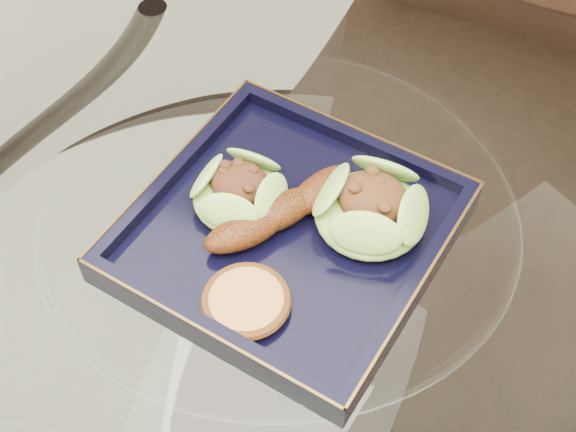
% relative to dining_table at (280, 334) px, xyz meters
% --- Properties ---
extents(dining_table, '(1.13, 1.13, 0.77)m').
position_rel_dining_table_xyz_m(dining_table, '(0.00, 0.00, 0.00)').
color(dining_table, white).
rests_on(dining_table, ground).
extents(dining_chair, '(0.44, 0.44, 0.98)m').
position_rel_dining_table_xyz_m(dining_chair, '(0.12, 0.35, -0.05)').
color(dining_chair, black).
rests_on(dining_chair, ground).
extents(navy_plate, '(0.31, 0.31, 0.02)m').
position_rel_dining_table_xyz_m(navy_plate, '(0.01, 0.01, 0.17)').
color(navy_plate, black).
rests_on(navy_plate, dining_table).
extents(lettuce_wrap_left, '(0.11, 0.11, 0.03)m').
position_rel_dining_table_xyz_m(lettuce_wrap_left, '(-0.05, 0.02, 0.20)').
color(lettuce_wrap_left, olive).
rests_on(lettuce_wrap_left, navy_plate).
extents(lettuce_wrap_right, '(0.13, 0.13, 0.04)m').
position_rel_dining_table_xyz_m(lettuce_wrap_right, '(0.07, 0.05, 0.20)').
color(lettuce_wrap_right, '#588E29').
rests_on(lettuce_wrap_right, navy_plate).
extents(roasted_plantain, '(0.11, 0.15, 0.03)m').
position_rel_dining_table_xyz_m(roasted_plantain, '(-0.00, 0.02, 0.20)').
color(roasted_plantain, '#5E2709').
rests_on(roasted_plantain, navy_plate).
extents(crumb_patty, '(0.08, 0.08, 0.01)m').
position_rel_dining_table_xyz_m(crumb_patty, '(0.00, -0.08, 0.19)').
color(crumb_patty, gold).
rests_on(crumb_patty, navy_plate).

